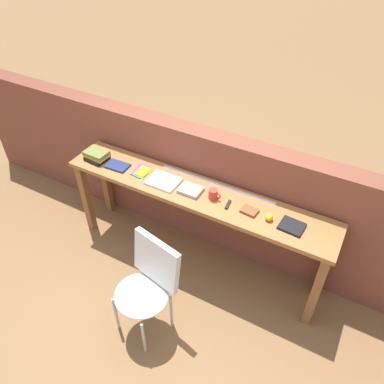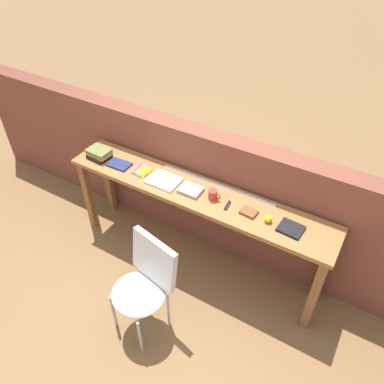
{
  "view_description": "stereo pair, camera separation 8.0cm",
  "coord_description": "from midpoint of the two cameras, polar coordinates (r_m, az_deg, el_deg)",
  "views": [
    {
      "loc": [
        1.18,
        -1.88,
        2.96
      ],
      "look_at": [
        0.0,
        0.25,
        0.9
      ],
      "focal_mm": 35.0,
      "sensor_mm": 36.0,
      "label": 1
    },
    {
      "loc": [
        1.25,
        -1.84,
        2.96
      ],
      "look_at": [
        0.0,
        0.25,
        0.9
      ],
      "focal_mm": 35.0,
      "sensor_mm": 36.0,
      "label": 2
    }
  ],
  "objects": [
    {
      "name": "book_stack_leftmost",
      "position": [
        3.7,
        -13.35,
        5.69
      ],
      "size": [
        0.23,
        0.18,
        0.09
      ],
      "color": "black",
      "rests_on": "sideboard"
    },
    {
      "name": "sideboard",
      "position": [
        3.33,
        1.13,
        -1.63
      ],
      "size": [
        2.5,
        0.44,
        0.88
      ],
      "color": "#996033",
      "rests_on": "ground"
    },
    {
      "name": "ground_plane",
      "position": [
        3.7,
        -1.39,
        -12.91
      ],
      "size": [
        40.0,
        40.0,
        0.0
      ],
      "primitive_type": "plane",
      "color": "brown"
    },
    {
      "name": "brick_wall_back",
      "position": [
        3.63,
        3.79,
        0.17
      ],
      "size": [
        6.0,
        0.2,
        1.26
      ],
      "primitive_type": "cube",
      "color": "brown",
      "rests_on": "ground"
    },
    {
      "name": "pamphlet_pile_colourful",
      "position": [
        3.48,
        -6.88,
        3.32
      ],
      "size": [
        0.16,
        0.19,
        0.01
      ],
      "color": "#3399D8",
      "rests_on": "sideboard"
    },
    {
      "name": "leather_journal_brown",
      "position": [
        3.05,
        9.38,
        -3.05
      ],
      "size": [
        0.14,
        0.11,
        0.02
      ],
      "primitive_type": "cube",
      "rotation": [
        0.0,
        0.0,
        -0.1
      ],
      "color": "brown",
      "rests_on": "sideboard"
    },
    {
      "name": "book_grey_hardcover",
      "position": [
        3.21,
        0.5,
        0.3
      ],
      "size": [
        0.19,
        0.15,
        0.03
      ],
      "primitive_type": "cube",
      "rotation": [
        0.0,
        0.0,
        0.0
      ],
      "color": "#9E9EA3",
      "rests_on": "sideboard"
    },
    {
      "name": "ruler_metal_back_edge",
      "position": [
        3.31,
        4.5,
        1.15
      ],
      "size": [
        1.1,
        0.03,
        0.0
      ],
      "primitive_type": "cube",
      "color": "silver",
      "rests_on": "sideboard"
    },
    {
      "name": "chair_white_moulded",
      "position": [
        3.03,
        -6.55,
        -13.51
      ],
      "size": [
        0.52,
        0.53,
        0.89
      ],
      "color": "silver",
      "rests_on": "ground"
    },
    {
      "name": "magazine_cycling",
      "position": [
        3.58,
        -10.41,
        4.16
      ],
      "size": [
        0.22,
        0.15,
        0.02
      ],
      "primitive_type": "cube",
      "rotation": [
        0.0,
        0.0,
        0.04
      ],
      "color": "navy",
      "rests_on": "sideboard"
    },
    {
      "name": "book_open_centre",
      "position": [
        3.33,
        -3.62,
        1.75
      ],
      "size": [
        0.28,
        0.22,
        0.02
      ],
      "primitive_type": "cube",
      "rotation": [
        0.0,
        0.0,
        0.0
      ],
      "color": "white",
      "rests_on": "sideboard"
    },
    {
      "name": "mug",
      "position": [
        3.13,
        3.97,
        -0.42
      ],
      "size": [
        0.11,
        0.08,
        0.09
      ],
      "color": "red",
      "rests_on": "sideboard"
    },
    {
      "name": "sports_ball_small",
      "position": [
        3.0,
        12.28,
        -4.03
      ],
      "size": [
        0.06,
        0.06,
        0.06
      ],
      "primitive_type": "sphere",
      "color": "yellow",
      "rests_on": "sideboard"
    },
    {
      "name": "multitool_folded",
      "position": [
        3.1,
        6.17,
        -2.04
      ],
      "size": [
        0.04,
        0.11,
        0.02
      ],
      "primitive_type": "cube",
      "rotation": [
        0.0,
        0.0,
        0.12
      ],
      "color": "black",
      "rests_on": "sideboard"
    },
    {
      "name": "book_repair_rightmost",
      "position": [
        2.99,
        15.56,
        -5.4
      ],
      "size": [
        0.2,
        0.17,
        0.02
      ],
      "primitive_type": "cube",
      "rotation": [
        0.0,
        0.0,
        -0.07
      ],
      "color": "black",
      "rests_on": "sideboard"
    }
  ]
}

